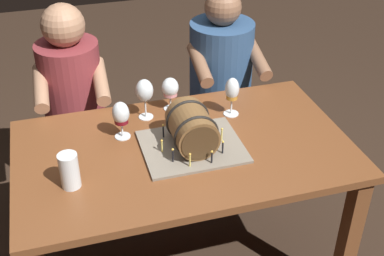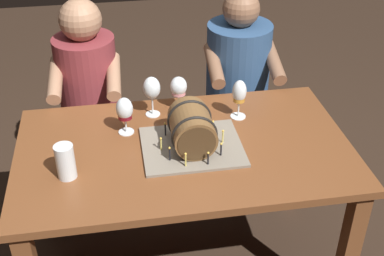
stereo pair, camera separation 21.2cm
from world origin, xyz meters
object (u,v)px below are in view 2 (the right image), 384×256
(barrel_cake, at_px, (192,131))
(wine_glass_empty, at_px, (152,89))
(wine_glass_rose, at_px, (179,88))
(person_seated_right, at_px, (236,98))
(dining_table, at_px, (184,167))
(beer_pint, at_px, (66,163))
(person_seated_left, at_px, (92,113))
(wine_glass_amber, at_px, (239,93))
(wine_glass_red, at_px, (125,110))

(barrel_cake, bearing_deg, wine_glass_empty, 114.70)
(wine_glass_rose, height_order, person_seated_right, person_seated_right)
(dining_table, bearing_deg, wine_glass_empty, 110.36)
(beer_pint, relative_size, person_seated_left, 0.12)
(wine_glass_amber, relative_size, person_seated_right, 0.16)
(barrel_cake, relative_size, person_seated_left, 0.36)
(wine_glass_rose, bearing_deg, beer_pint, -138.58)
(beer_pint, bearing_deg, person_seated_left, 84.81)
(wine_glass_empty, xyz_separation_m, wine_glass_rose, (0.13, 0.04, -0.03))
(wine_glass_red, distance_m, person_seated_left, 0.65)
(beer_pint, distance_m, person_seated_left, 0.86)
(barrel_cake, height_order, wine_glass_red, barrel_cake)
(wine_glass_red, relative_size, beer_pint, 1.20)
(barrel_cake, xyz_separation_m, wine_glass_amber, (0.25, 0.21, 0.04))
(wine_glass_rose, relative_size, person_seated_right, 0.14)
(barrel_cake, distance_m, person_seated_left, 0.88)
(beer_pint, height_order, person_seated_left, person_seated_left)
(wine_glass_amber, distance_m, person_seated_right, 0.60)
(wine_glass_rose, distance_m, wine_glass_red, 0.31)
(dining_table, distance_m, person_seated_left, 0.81)
(barrel_cake, height_order, beer_pint, barrel_cake)
(wine_glass_amber, relative_size, wine_glass_rose, 1.16)
(wine_glass_amber, relative_size, wine_glass_red, 1.09)
(wine_glass_empty, bearing_deg, person_seated_left, 126.42)
(wine_glass_amber, bearing_deg, person_seated_right, 76.07)
(wine_glass_empty, height_order, person_seated_left, person_seated_left)
(barrel_cake, relative_size, wine_glass_red, 2.43)
(person_seated_right, bearing_deg, wine_glass_rose, -135.92)
(person_seated_left, distance_m, person_seated_right, 0.81)
(wine_glass_amber, bearing_deg, wine_glass_empty, 167.60)
(dining_table, bearing_deg, barrel_cake, -24.33)
(wine_glass_amber, height_order, person_seated_left, person_seated_left)
(wine_glass_rose, relative_size, beer_pint, 1.13)
(dining_table, distance_m, barrel_cake, 0.20)
(wine_glass_empty, distance_m, beer_pint, 0.56)
(person_seated_right, bearing_deg, barrel_cake, -117.99)
(beer_pint, distance_m, person_seated_right, 1.23)
(dining_table, height_order, person_seated_right, person_seated_right)
(wine_glass_red, height_order, person_seated_right, person_seated_right)
(dining_table, xyz_separation_m, barrel_cake, (0.03, -0.01, 0.19))
(dining_table, height_order, wine_glass_rose, wine_glass_rose)
(wine_glass_red, xyz_separation_m, person_seated_left, (-0.17, 0.54, -0.32))
(wine_glass_red, height_order, beer_pint, wine_glass_red)
(wine_glass_red, xyz_separation_m, person_seated_right, (0.64, 0.54, -0.31))
(wine_glass_empty, bearing_deg, barrel_cake, -65.30)
(dining_table, height_order, wine_glass_amber, wine_glass_amber)
(barrel_cake, relative_size, wine_glass_amber, 2.23)
(barrel_cake, distance_m, wine_glass_red, 0.32)
(wine_glass_rose, relative_size, wine_glass_red, 0.94)
(dining_table, xyz_separation_m, beer_pint, (-0.48, -0.12, 0.18))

